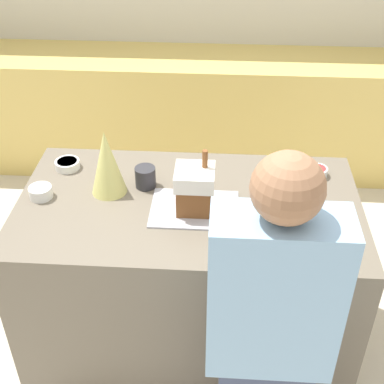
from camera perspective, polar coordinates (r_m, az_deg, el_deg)
ground_plane at (r=3.05m, az=-0.29°, el=-15.14°), size 12.00×12.00×0.00m
back_cabinet_block at (r=4.21m, az=1.42°, el=8.41°), size 6.00×0.60×0.90m
kitchen_island at (r=2.71m, az=-0.31°, el=-8.96°), size 1.56×0.88×0.92m
baking_tray at (r=2.37m, az=0.28°, el=-1.81°), size 0.39×0.29×0.01m
gingerbread_house at (r=2.31m, az=0.29°, el=0.40°), size 0.17×0.17×0.28m
decorative_tree at (r=2.43m, az=-9.08°, el=3.12°), size 0.16×0.16×0.31m
candy_bowl_far_left at (r=2.53m, az=-15.86°, el=0.01°), size 0.11×0.11×0.05m
candy_bowl_behind_tray at (r=2.71m, az=-13.14°, el=2.91°), size 0.12×0.12×0.04m
candy_bowl_beside_tree at (r=2.70m, az=10.40°, el=3.14°), size 0.10×0.10×0.04m
candy_bowl_front_corner at (r=2.66m, az=13.21°, el=2.16°), size 0.10×0.10×0.04m
cookbook at (r=2.52m, az=11.04°, el=0.16°), size 0.21×0.16×0.02m
mug at (r=2.51m, az=-4.99°, el=1.59°), size 0.10×0.10×0.10m
person at (r=1.95m, az=8.06°, el=-16.02°), size 0.42×0.53×1.62m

